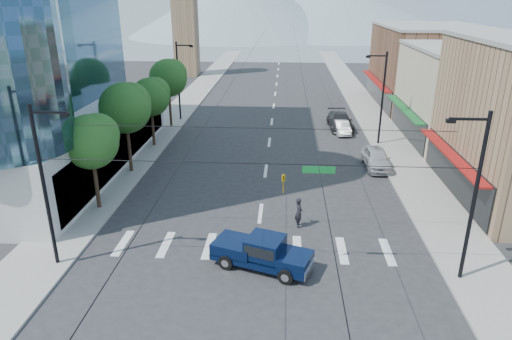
% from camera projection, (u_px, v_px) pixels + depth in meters
% --- Properties ---
extents(ground, '(160.00, 160.00, 0.00)m').
position_uv_depth(ground, '(255.00, 261.00, 25.41)').
color(ground, '#28282B').
rests_on(ground, ground).
extents(sidewalk_left, '(4.00, 120.00, 0.15)m').
position_uv_depth(sidewalk_left, '(188.00, 101.00, 63.34)').
color(sidewalk_left, gray).
rests_on(sidewalk_left, ground).
extents(sidewalk_right, '(4.00, 120.00, 0.15)m').
position_uv_depth(sidewalk_right, '(362.00, 103.00, 61.90)').
color(sidewalk_right, gray).
rests_on(sidewalk_right, ground).
extents(shop_mid, '(12.00, 14.00, 9.00)m').
position_uv_depth(shop_mid, '(473.00, 97.00, 44.93)').
color(shop_mid, tan).
rests_on(shop_mid, ground).
extents(shop_far, '(12.00, 18.00, 10.00)m').
position_uv_depth(shop_far, '(427.00, 67.00, 59.65)').
color(shop_far, brown).
rests_on(shop_far, ground).
extents(clock_tower, '(4.80, 4.80, 20.40)m').
position_uv_depth(clock_tower, '(185.00, 14.00, 80.29)').
color(clock_tower, '#8C6B4C').
rests_on(clock_tower, ground).
extents(mountain_left, '(80.00, 80.00, 22.00)m').
position_uv_depth(mountain_left, '(241.00, 3.00, 162.00)').
color(mountain_left, gray).
rests_on(mountain_left, ground).
extents(mountain_right, '(90.00, 90.00, 18.00)m').
position_uv_depth(mountain_right, '(337.00, 8.00, 169.93)').
color(mountain_right, gray).
rests_on(mountain_right, ground).
extents(tree_near, '(3.65, 3.64, 6.71)m').
position_uv_depth(tree_near, '(93.00, 140.00, 29.95)').
color(tree_near, black).
rests_on(tree_near, ground).
extents(tree_midnear, '(4.09, 4.09, 7.52)m').
position_uv_depth(tree_midnear, '(127.00, 106.00, 36.25)').
color(tree_midnear, black).
rests_on(tree_midnear, ground).
extents(tree_midfar, '(3.65, 3.64, 6.71)m').
position_uv_depth(tree_midfar, '(152.00, 96.00, 42.99)').
color(tree_midfar, black).
rests_on(tree_midfar, ground).
extents(tree_far, '(4.09, 4.09, 7.52)m').
position_uv_depth(tree_far, '(169.00, 77.00, 49.29)').
color(tree_far, black).
rests_on(tree_far, ground).
extents(signal_rig, '(21.80, 0.20, 9.00)m').
position_uv_depth(signal_rig, '(257.00, 193.00, 22.79)').
color(signal_rig, black).
rests_on(signal_rig, ground).
extents(lamp_pole_nw, '(2.00, 0.25, 9.00)m').
position_uv_depth(lamp_pole_nw, '(179.00, 78.00, 52.20)').
color(lamp_pole_nw, black).
rests_on(lamp_pole_nw, ground).
extents(lamp_pole_ne, '(2.00, 0.25, 9.00)m').
position_uv_depth(lamp_pole_ne, '(381.00, 95.00, 43.47)').
color(lamp_pole_ne, black).
rests_on(lamp_pole_ne, ground).
extents(pickup_truck, '(5.79, 3.61, 1.85)m').
position_uv_depth(pickup_truck, '(261.00, 251.00, 24.57)').
color(pickup_truck, '#071333').
rests_on(pickup_truck, ground).
extents(pedestrian, '(0.58, 0.79, 1.98)m').
position_uv_depth(pedestrian, '(299.00, 212.00, 28.92)').
color(pedestrian, black).
rests_on(pedestrian, ground).
extents(parked_car_near, '(2.17, 5.08, 1.71)m').
position_uv_depth(parked_car_near, '(377.00, 158.00, 38.86)').
color(parked_car_near, silver).
rests_on(parked_car_near, ground).
extents(parked_car_mid, '(1.76, 4.18, 1.34)m').
position_uv_depth(parked_car_mid, '(342.00, 127.00, 48.64)').
color(parked_car_mid, silver).
rests_on(parked_car_mid, ground).
extents(parked_car_far, '(2.72, 6.06, 1.72)m').
position_uv_depth(parked_car_far, '(340.00, 121.00, 50.31)').
color(parked_car_far, '#272729').
rests_on(parked_car_far, ground).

